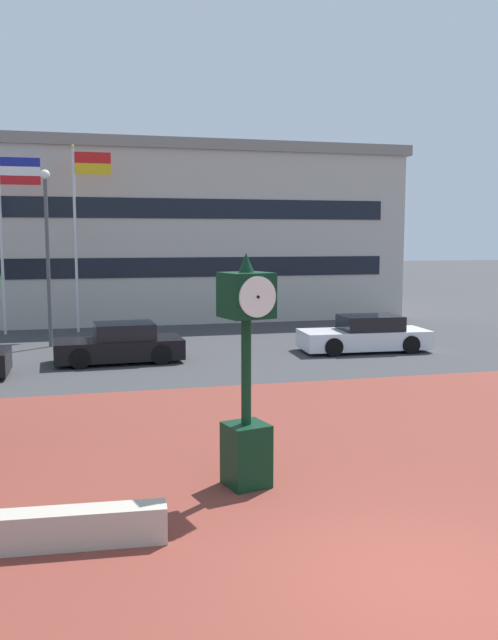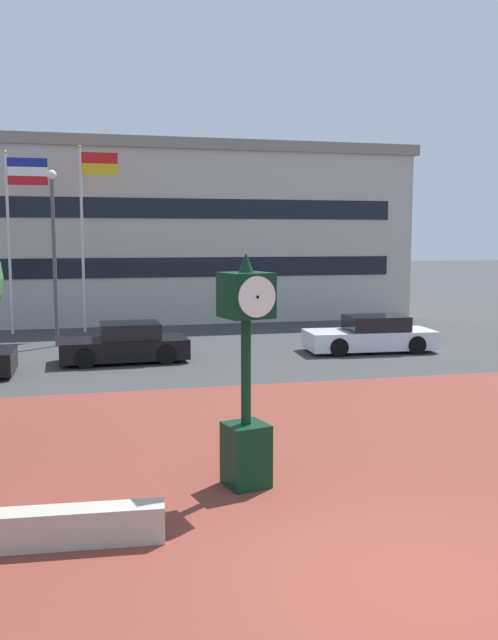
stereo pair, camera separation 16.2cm
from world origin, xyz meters
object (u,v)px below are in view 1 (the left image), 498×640
at_px(flagpole_primary, 7,223).
at_px(street_lamp_post, 47,239).
at_px(civic_building, 128,233).
at_px(street_clock, 246,377).
at_px(car_street_far, 120,345).
at_px(flagpole_secondary, 79,222).
at_px(car_street_mid, 365,335).

xyz_separation_m(flagpole_primary, street_lamp_post, (1.73, -3.75, -0.65)).
distance_m(flagpole_primary, civic_building, 9.52).
relative_size(street_clock, civic_building, 0.14).
bearing_deg(car_street_far, street_lamp_post, 29.20).
bearing_deg(street_lamp_post, street_clock, -76.82).
height_order(flagpole_secondary, street_lamp_post, flagpole_secondary).
relative_size(street_clock, car_street_mid, 0.82).
bearing_deg(flagpole_primary, car_street_mid, -30.76).
relative_size(car_street_far, street_lamp_post, 0.64).
relative_size(street_clock, car_street_far, 0.92).
relative_size(car_street_mid, civic_building, 0.17).
bearing_deg(civic_building, flagpole_secondary, -108.25).
distance_m(car_street_mid, flagpole_primary, 15.27).
height_order(car_street_far, street_lamp_post, street_lamp_post).
bearing_deg(car_street_far, civic_building, -7.46).
xyz_separation_m(flagpole_secondary, civic_building, (2.57, 7.78, -0.40)).
bearing_deg(street_lamp_post, flagpole_primary, 114.81).
relative_size(flagpole_primary, flagpole_secondary, 0.96).
height_order(car_street_far, civic_building, civic_building).
distance_m(car_street_mid, civic_building, 17.31).
xyz_separation_m(car_street_far, civic_building, (1.43, 15.32, 3.69)).
height_order(street_clock, street_lamp_post, street_lamp_post).
distance_m(street_clock, flagpole_secondary, 19.61).
xyz_separation_m(street_clock, car_street_far, (-1.32, 11.70, -1.23)).
xyz_separation_m(car_street_mid, street_lamp_post, (-10.92, 3.78, 3.39)).
xyz_separation_m(car_street_mid, civic_building, (-7.18, 15.31, 3.69)).
height_order(car_street_far, flagpole_secondary, flagpole_secondary).
bearing_deg(street_lamp_post, car_street_mid, -19.11).
distance_m(street_clock, car_street_mid, 13.85).
distance_m(car_street_mid, car_street_far, 8.61).
relative_size(car_street_mid, flagpole_primary, 0.61).
xyz_separation_m(flagpole_secondary, street_lamp_post, (-1.17, -3.75, -0.70)).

